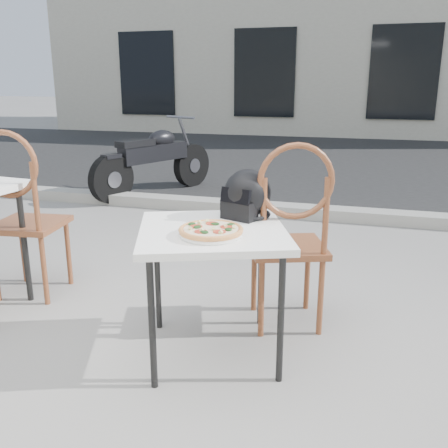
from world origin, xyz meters
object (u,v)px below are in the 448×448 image
(cafe_chair_side, at_px, (20,207))
(cafe_chair_main, at_px, (291,228))
(plate, at_px, (211,234))
(helmet, at_px, (247,196))
(cafe_table_main, at_px, (213,240))
(motorcycle, at_px, (155,161))
(pizza, at_px, (211,230))

(cafe_chair_side, bearing_deg, cafe_chair_main, 174.16)
(plate, height_order, cafe_chair_main, cafe_chair_main)
(cafe_chair_main, bearing_deg, helmet, 5.99)
(cafe_table_main, relative_size, helmet, 2.82)
(motorcycle, bearing_deg, cafe_chair_side, -56.98)
(plate, relative_size, cafe_chair_side, 0.33)
(cafe_chair_main, relative_size, cafe_chair_side, 0.98)
(helmet, xyz_separation_m, motorcycle, (-2.00, 3.25, -0.38))
(cafe_table_main, height_order, motorcycle, motorcycle)
(plate, xyz_separation_m, helmet, (0.08, 0.39, 0.11))
(pizza, bearing_deg, cafe_table_main, 104.39)
(plate, bearing_deg, helmet, 78.96)
(plate, distance_m, cafe_chair_side, 1.50)
(cafe_chair_side, bearing_deg, plate, 154.90)
(cafe_chair_side, bearing_deg, motorcycle, -88.82)
(cafe_chair_main, relative_size, motorcycle, 0.61)
(helmet, relative_size, motorcycle, 0.18)
(plate, bearing_deg, cafe_table_main, 104.37)
(pizza, relative_size, cafe_chair_main, 0.36)
(cafe_table_main, height_order, pizza, pizza)
(pizza, xyz_separation_m, cafe_chair_side, (-1.43, 0.45, -0.10))
(cafe_chair_side, bearing_deg, pizza, 154.91)
(cafe_table_main, height_order, plate, plate)
(pizza, height_order, cafe_chair_main, cafe_chair_main)
(plate, height_order, motorcycle, motorcycle)
(cafe_table_main, xyz_separation_m, pizza, (0.03, -0.12, 0.09))
(pizza, bearing_deg, helmet, 78.95)
(pizza, height_order, helmet, helmet)
(plate, bearing_deg, cafe_chair_side, 162.43)
(cafe_chair_main, xyz_separation_m, motorcycle, (-2.23, 3.14, -0.19))
(cafe_chair_side, bearing_deg, helmet, 170.21)
(motorcycle, bearing_deg, cafe_table_main, -37.46)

